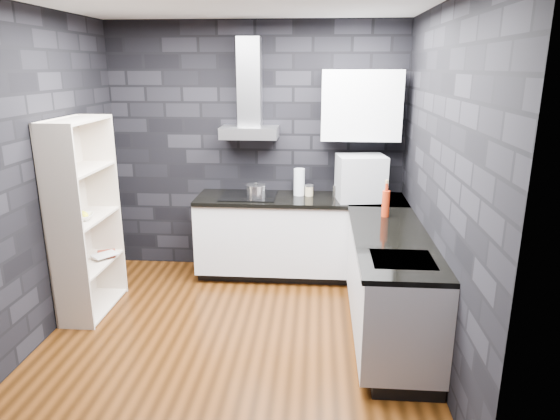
# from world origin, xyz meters

# --- Properties ---
(ground) EXTENTS (3.20, 3.20, 0.00)m
(ground) POSITION_xyz_m (0.00, 0.00, 0.00)
(ground) COLOR #48240B
(wall_back) EXTENTS (3.20, 0.05, 2.70)m
(wall_back) POSITION_xyz_m (0.00, 1.62, 1.35)
(wall_back) COLOR black
(wall_back) RESTS_ON ground
(wall_front) EXTENTS (3.20, 0.05, 2.70)m
(wall_front) POSITION_xyz_m (0.00, -1.62, 1.35)
(wall_front) COLOR black
(wall_front) RESTS_ON ground
(wall_left) EXTENTS (0.05, 3.20, 2.70)m
(wall_left) POSITION_xyz_m (-1.62, 0.00, 1.35)
(wall_left) COLOR black
(wall_left) RESTS_ON ground
(wall_right) EXTENTS (0.05, 3.20, 2.70)m
(wall_right) POSITION_xyz_m (1.62, 0.00, 1.35)
(wall_right) COLOR black
(wall_right) RESTS_ON ground
(toekick_back) EXTENTS (2.18, 0.50, 0.10)m
(toekick_back) POSITION_xyz_m (0.50, 1.34, 0.05)
(toekick_back) COLOR black
(toekick_back) RESTS_ON ground
(toekick_right) EXTENTS (0.50, 1.78, 0.10)m
(toekick_right) POSITION_xyz_m (1.34, 0.10, 0.05)
(toekick_right) COLOR black
(toekick_right) RESTS_ON ground
(counter_back_cab) EXTENTS (2.20, 0.60, 0.76)m
(counter_back_cab) POSITION_xyz_m (0.50, 1.30, 0.48)
(counter_back_cab) COLOR silver
(counter_back_cab) RESTS_ON ground
(counter_right_cab) EXTENTS (0.60, 1.80, 0.76)m
(counter_right_cab) POSITION_xyz_m (1.30, 0.10, 0.48)
(counter_right_cab) COLOR silver
(counter_right_cab) RESTS_ON ground
(counter_back_top) EXTENTS (2.20, 0.62, 0.04)m
(counter_back_top) POSITION_xyz_m (0.50, 1.29, 0.88)
(counter_back_top) COLOR black
(counter_back_top) RESTS_ON counter_back_cab
(counter_right_top) EXTENTS (0.62, 1.80, 0.04)m
(counter_right_top) POSITION_xyz_m (1.29, 0.10, 0.88)
(counter_right_top) COLOR black
(counter_right_top) RESTS_ON counter_right_cab
(counter_corner_top) EXTENTS (0.62, 0.62, 0.04)m
(counter_corner_top) POSITION_xyz_m (1.30, 1.30, 0.88)
(counter_corner_top) COLOR black
(counter_corner_top) RESTS_ON counter_right_cab
(hood_body) EXTENTS (0.60, 0.34, 0.12)m
(hood_body) POSITION_xyz_m (-0.05, 1.43, 1.56)
(hood_body) COLOR #A8A8AC
(hood_body) RESTS_ON wall_back
(hood_chimney) EXTENTS (0.24, 0.20, 0.90)m
(hood_chimney) POSITION_xyz_m (-0.05, 1.50, 2.07)
(hood_chimney) COLOR #A8A8AC
(hood_chimney) RESTS_ON hood_body
(upper_cabinet) EXTENTS (0.80, 0.35, 0.70)m
(upper_cabinet) POSITION_xyz_m (1.10, 1.43, 1.85)
(upper_cabinet) COLOR white
(upper_cabinet) RESTS_ON wall_back
(cooktop) EXTENTS (0.58, 0.50, 0.01)m
(cooktop) POSITION_xyz_m (-0.05, 1.30, 0.91)
(cooktop) COLOR black
(cooktop) RESTS_ON counter_back_top
(sink_rim) EXTENTS (0.44, 0.40, 0.01)m
(sink_rim) POSITION_xyz_m (1.30, -0.40, 0.89)
(sink_rim) COLOR #A8A8AC
(sink_rim) RESTS_ON counter_right_top
(pot) EXTENTS (0.20, 0.20, 0.12)m
(pot) POSITION_xyz_m (0.04, 1.22, 0.97)
(pot) COLOR silver
(pot) RESTS_ON cooktop
(glass_vase) EXTENTS (0.14, 0.14, 0.29)m
(glass_vase) POSITION_xyz_m (0.48, 1.39, 1.04)
(glass_vase) COLOR silver
(glass_vase) RESTS_ON counter_back_top
(storage_jar) EXTENTS (0.11, 0.11, 0.10)m
(storage_jar) POSITION_xyz_m (0.59, 1.37, 0.95)
(storage_jar) COLOR tan
(storage_jar) RESTS_ON counter_back_top
(utensil_crock) EXTENTS (0.12, 0.12, 0.13)m
(utensil_crock) POSITION_xyz_m (0.88, 1.35, 0.96)
(utensil_crock) COLOR silver
(utensil_crock) RESTS_ON counter_back_top
(appliance_garage) EXTENTS (0.53, 0.44, 0.47)m
(appliance_garage) POSITION_xyz_m (1.12, 1.24, 1.12)
(appliance_garage) COLOR #ADAFB5
(appliance_garage) RESTS_ON counter_back_top
(red_bottle) EXTENTS (0.08, 0.08, 0.24)m
(red_bottle) POSITION_xyz_m (1.30, 0.66, 1.02)
(red_bottle) COLOR #AC2B0F
(red_bottle) RESTS_ON counter_right_top
(bookshelf) EXTENTS (0.57, 0.87, 1.80)m
(bookshelf) POSITION_xyz_m (-1.42, 0.38, 0.90)
(bookshelf) COLOR beige
(bookshelf) RESTS_ON ground
(fruit_bowl) EXTENTS (0.26, 0.26, 0.05)m
(fruit_bowl) POSITION_xyz_m (-1.42, 0.31, 0.94)
(fruit_bowl) COLOR white
(fruit_bowl) RESTS_ON bookshelf
(book_red) EXTENTS (0.16, 0.09, 0.23)m
(book_red) POSITION_xyz_m (-1.44, 0.57, 0.57)
(book_red) COLOR maroon
(book_red) RESTS_ON bookshelf
(book_second) EXTENTS (0.14, 0.12, 0.22)m
(book_second) POSITION_xyz_m (-1.40, 0.58, 0.59)
(book_second) COLOR #B2B2B2
(book_second) RESTS_ON bookshelf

